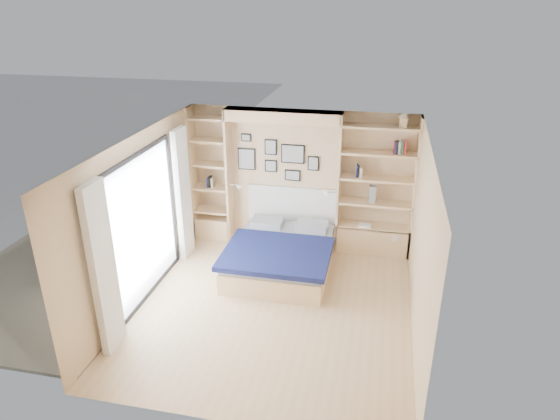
# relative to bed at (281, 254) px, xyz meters

# --- Properties ---
(ground) EXTENTS (4.50, 4.50, 0.00)m
(ground) POSITION_rel_bed_xyz_m (0.12, -1.13, -0.27)
(ground) COLOR tan
(ground) RESTS_ON ground
(room_shell) EXTENTS (4.50, 4.50, 4.50)m
(room_shell) POSITION_rel_bed_xyz_m (-0.26, 0.39, 0.80)
(room_shell) COLOR #D0AE84
(room_shell) RESTS_ON ground
(bed) EXTENTS (1.71, 2.17, 1.07)m
(bed) POSITION_rel_bed_xyz_m (0.00, 0.00, 0.00)
(bed) COLOR beige
(bed) RESTS_ON ground
(photo_gallery) EXTENTS (1.48, 0.02, 0.82)m
(photo_gallery) POSITION_rel_bed_xyz_m (-0.33, 1.09, 1.33)
(photo_gallery) COLOR black
(photo_gallery) RESTS_ON ground
(reading_lamps) EXTENTS (1.92, 0.12, 0.15)m
(reading_lamps) POSITION_rel_bed_xyz_m (-0.18, 0.87, 0.83)
(reading_lamps) COLOR silver
(reading_lamps) RESTS_ON ground
(shelf_decor) EXTENTS (3.49, 0.23, 2.03)m
(shelf_decor) POSITION_rel_bed_xyz_m (1.25, 0.93, 1.44)
(shelf_decor) COLOR navy
(shelf_decor) RESTS_ON ground
(deck) EXTENTS (3.20, 4.00, 0.05)m
(deck) POSITION_rel_bed_xyz_m (-3.48, -1.13, -0.27)
(deck) COLOR #675D4C
(deck) RESTS_ON ground
(deck_chair) EXTENTS (0.77, 0.98, 0.86)m
(deck_chair) POSITION_rel_bed_xyz_m (-3.41, -0.82, 0.14)
(deck_chair) COLOR tan
(deck_chair) RESTS_ON ground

